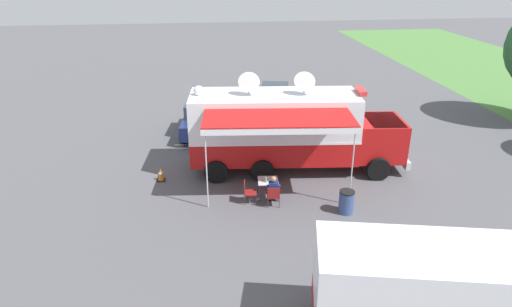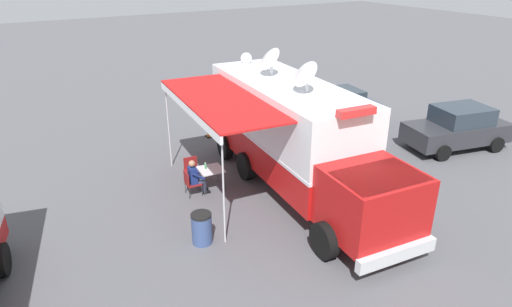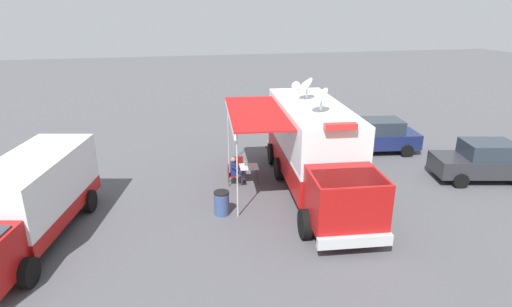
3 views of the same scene
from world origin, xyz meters
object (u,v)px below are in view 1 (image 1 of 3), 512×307
object	(u,v)px
support_truck	(446,297)
water_bottle	(266,180)
car_far_corner	(202,118)
folding_chair_beside_table	(248,191)
car_behind_truck	(274,100)
trash_bin	(346,202)
traffic_cone	(161,174)
command_truck	(291,129)
seated_responder	(273,189)
folding_chair_at_table	(273,195)
folding_table	(268,182)

from	to	relation	value
support_truck	water_bottle	bearing A→B (deg)	-157.15
water_bottle	car_far_corner	xyz separation A→B (m)	(-7.55, -2.40, 0.05)
water_bottle	folding_chair_beside_table	distance (m)	0.83
car_behind_truck	car_far_corner	size ratio (longest dim) A/B	1.02
trash_bin	traffic_cone	distance (m)	7.95
command_truck	seated_responder	size ratio (longest dim) A/B	7.74
water_bottle	folding_chair_at_table	world-z (taller)	water_bottle
folding_table	traffic_cone	world-z (taller)	folding_table
traffic_cone	support_truck	world-z (taller)	support_truck
command_truck	seated_responder	bearing A→B (deg)	-22.19
command_truck	car_behind_truck	xyz separation A→B (m)	(-7.73, 0.55, -1.07)
traffic_cone	car_behind_truck	bearing A→B (deg)	142.54
command_truck	car_behind_truck	distance (m)	7.83
command_truck	support_truck	size ratio (longest dim) A/B	1.37
folding_chair_at_table	car_behind_truck	bearing A→B (deg)	170.59
folding_table	support_truck	world-z (taller)	support_truck
water_bottle	folding_chair_beside_table	world-z (taller)	water_bottle
command_truck	traffic_cone	xyz separation A→B (m)	(0.47, -5.73, -1.67)
command_truck	folding_table	bearing A→B (deg)	-28.99
folding_chair_beside_table	command_truck	bearing A→B (deg)	141.73
water_bottle	command_truck	bearing A→B (deg)	150.47
folding_table	water_bottle	size ratio (longest dim) A/B	3.88
water_bottle	car_behind_truck	xyz separation A→B (m)	(-10.33, 2.02, 0.05)
folding_chair_at_table	seated_responder	distance (m)	0.23
folding_table	support_truck	distance (m)	8.47
support_truck	car_far_corner	distance (m)	16.27
folding_chair_at_table	traffic_cone	distance (m)	5.27
folding_table	water_bottle	xyz separation A→B (m)	(0.14, -0.11, 0.16)
trash_bin	car_far_corner	bearing A→B (deg)	-149.76
traffic_cone	car_behind_truck	distance (m)	10.35
folding_chair_beside_table	traffic_cone	world-z (taller)	folding_chair_beside_table
car_behind_truck	folding_chair_beside_table	bearing A→B (deg)	-14.70
support_truck	trash_bin	bearing A→B (deg)	-176.32
folding_chair_beside_table	traffic_cone	xyz separation A→B (m)	(-2.34, -3.52, -0.23)
folding_chair_at_table	traffic_cone	size ratio (longest dim) A/B	1.50
seated_responder	traffic_cone	size ratio (longest dim) A/B	2.16
folding_chair_beside_table	car_far_corner	size ratio (longest dim) A/B	0.20
folding_chair_beside_table	trash_bin	world-z (taller)	trash_bin
water_bottle	folding_chair_at_table	xyz separation A→B (m)	(0.66, 0.20, -0.32)
folding_chair_at_table	seated_responder	size ratio (longest dim) A/B	0.70
seated_responder	car_behind_truck	size ratio (longest dim) A/B	0.28
seated_responder	car_far_corner	world-z (taller)	car_far_corner
command_truck	folding_chair_beside_table	bearing A→B (deg)	-38.27
folding_chair_at_table	car_far_corner	xyz separation A→B (m)	(-8.21, -2.60, 0.37)
folding_table	car_far_corner	bearing A→B (deg)	-161.31
car_far_corner	trash_bin	bearing A→B (deg)	30.24
folding_chair_beside_table	support_truck	xyz separation A→B (m)	(7.49, 3.98, 0.87)
command_truck	folding_table	distance (m)	3.09
water_bottle	seated_responder	world-z (taller)	seated_responder
command_truck	folding_chair_beside_table	size ratio (longest dim) A/B	11.12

